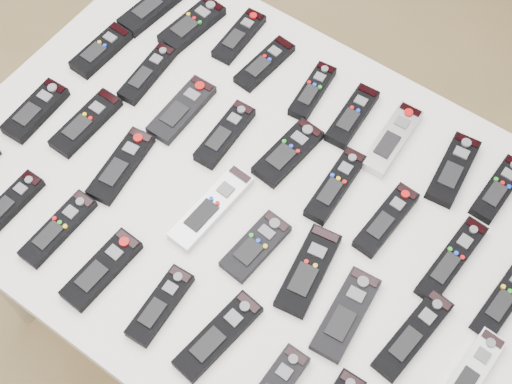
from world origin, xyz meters
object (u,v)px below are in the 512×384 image
Objects in this scene: remote_9 at (101,50)px; remote_26 at (470,374)px; remote_11 at (182,110)px; remote_19 at (86,123)px; remote_23 at (308,270)px; remote_30 at (102,269)px; remote_4 at (312,91)px; remote_18 at (36,111)px; remote_17 at (505,297)px; remote_16 at (452,260)px; remote_7 at (453,170)px; remote_0 at (157,4)px; remote_6 at (392,139)px; remote_31 at (160,305)px; remote_2 at (239,36)px; remote_22 at (256,246)px; remote_28 at (10,203)px; remote_8 at (499,189)px; remote_13 at (288,153)px; remote_5 at (352,116)px; remote_32 at (218,336)px; remote_12 at (225,134)px; remote_15 at (386,220)px; remote_24 at (346,314)px; remote_1 at (192,25)px; remote_3 at (265,64)px; remote_10 at (147,74)px; remote_20 at (121,166)px; table at (256,210)px; remote_14 at (335,186)px; remote_25 at (413,335)px; remote_21 at (211,208)px; remote_29 at (58,229)px.

remote_9 reaches higher than remote_26.
remote_11 is 0.20m from remote_19.
remote_30 reaches higher than remote_23.
remote_18 is (-0.45, -0.39, 0.00)m from remote_4.
remote_16 is at bearing 179.54° from remote_17.
remote_11 is 0.88× the size of remote_16.
remote_7 is 0.98× the size of remote_30.
remote_0 is 0.64m from remote_6.
remote_31 is at bearing -131.50° from remote_16.
remote_16 reaches higher than remote_2.
remote_22 is 0.50m from remote_28.
remote_30 is (-0.30, -0.57, 0.00)m from remote_6.
remote_28 is at bearing -140.70° from remote_8.
remote_9 is 0.50m from remote_13.
remote_5 reaches higher than remote_32.
remote_0 is 1.20× the size of remote_30.
remote_5 is at bearing 42.72° from remote_12.
remote_26 is (0.27, -0.18, -0.00)m from remote_15.
remote_17 is at bearing 23.81° from remote_28.
remote_1 is at bearing 144.39° from remote_24.
remote_10 is at bearing -132.94° from remote_3.
remote_19 is (-0.90, -0.16, 0.00)m from remote_17.
remote_20 is (0.13, -0.04, -0.00)m from remote_19.
remote_2 and remote_26 have the same top height.
table is 0.34m from remote_30.
remote_22 is 0.84× the size of remote_26.
remote_4 is at bearing 175.29° from remote_6.
remote_14 is 1.13× the size of remote_31.
remote_31 is at bearing -91.41° from table.
remote_1 reaches higher than remote_25.
remote_26 is (0.24, 0.03, 0.00)m from remote_24.
remote_12 reaches higher than remote_8.
remote_18 is at bearing -155.72° from remote_12.
remote_21 is 0.24m from remote_30.
remote_24 is 1.19× the size of remote_28.
remote_2 is 0.10m from remote_3.
remote_1 is at bearing 171.97° from remote_17.
remote_9 is 0.80× the size of remote_25.
remote_0 is at bearing -174.27° from remote_3.
remote_20 is (-0.13, -0.18, -0.00)m from remote_12.
remote_12 is at bearing 105.40° from remote_31.
remote_9 is 0.91× the size of remote_12.
remote_23 is 1.15× the size of remote_31.
remote_24 is (0.67, -0.04, -0.00)m from remote_19.
remote_30 is (0.13, -0.02, 0.00)m from remote_29.
remote_28 is at bearing -141.98° from table.
remote_29 is 1.01× the size of remote_30.
remote_1 is at bearing 87.63° from remote_10.
remote_13 reaches higher than remote_32.
remote_18 is 0.92× the size of remote_30.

